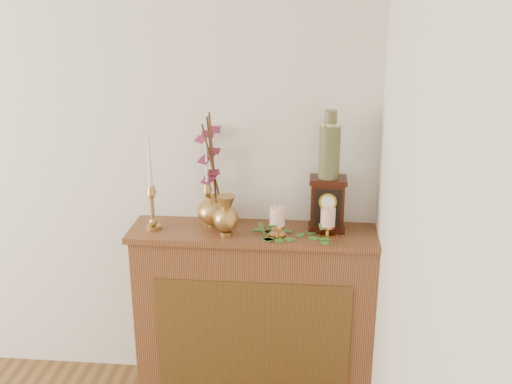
# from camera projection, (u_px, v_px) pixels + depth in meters

# --- Properties ---
(console_shelf) EXTENTS (1.24, 0.34, 0.93)m
(console_shelf) POSITION_uv_depth(u_px,v_px,m) (255.00, 318.00, 3.10)
(console_shelf) COLOR brown
(console_shelf) RESTS_ON ground
(candlestick_left) EXTENTS (0.08, 0.08, 0.46)m
(candlestick_left) POSITION_uv_depth(u_px,v_px,m) (152.00, 200.00, 2.91)
(candlestick_left) COLOR #B18747
(candlestick_left) RESTS_ON console_shelf
(candlestick_center) EXTENTS (0.07, 0.07, 0.44)m
(candlestick_center) POSITION_uv_depth(u_px,v_px,m) (208.00, 197.00, 2.98)
(candlestick_center) COLOR #B18747
(candlestick_center) RESTS_ON console_shelf
(bud_vase) EXTENTS (0.12, 0.12, 0.20)m
(bud_vase) POSITION_uv_depth(u_px,v_px,m) (226.00, 216.00, 2.85)
(bud_vase) COLOR #B18747
(bud_vase) RESTS_ON console_shelf
(ginger_jar) EXTENTS (0.24, 0.26, 0.59)m
(ginger_jar) POSITION_uv_depth(u_px,v_px,m) (211.00, 173.00, 2.96)
(ginger_jar) COLOR #B18747
(ginger_jar) RESTS_ON console_shelf
(pillar_candle_left) EXTENTS (0.08, 0.08, 0.16)m
(pillar_candle_left) POSITION_uv_depth(u_px,v_px,m) (277.00, 220.00, 2.85)
(pillar_candle_left) COLOR #B78640
(pillar_candle_left) RESTS_ON console_shelf
(pillar_candle_right) EXTENTS (0.08, 0.08, 0.15)m
(pillar_candle_right) POSITION_uv_depth(u_px,v_px,m) (328.00, 221.00, 2.85)
(pillar_candle_right) COLOR #B78640
(pillar_candle_right) RESTS_ON console_shelf
(ivy_garland) EXTENTS (0.42, 0.19, 0.07)m
(ivy_garland) POSITION_uv_depth(u_px,v_px,m) (278.00, 235.00, 2.86)
(ivy_garland) COLOR #3C6F2A
(ivy_garland) RESTS_ON console_shelf
(mantel_clock) EXTENTS (0.18, 0.13, 0.27)m
(mantel_clock) POSITION_uv_depth(u_px,v_px,m) (327.00, 204.00, 2.91)
(mantel_clock) COLOR black
(mantel_clock) RESTS_ON console_shelf
(ceramic_vase) EXTENTS (0.10, 0.10, 0.33)m
(ceramic_vase) POSITION_uv_depth(u_px,v_px,m) (330.00, 148.00, 2.83)
(ceramic_vase) COLOR #1B3726
(ceramic_vase) RESTS_ON mantel_clock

